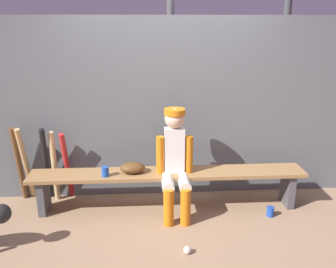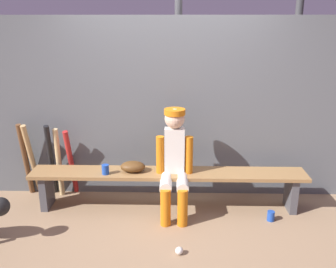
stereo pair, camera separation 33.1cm
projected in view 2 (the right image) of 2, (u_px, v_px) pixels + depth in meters
ground_plane at (168, 207)px, 4.31m from camera, size 30.00×30.00×0.00m
chainlink_fence at (169, 110)px, 4.38m from camera, size 5.02×0.03×2.16m
dugout_bench at (168, 179)px, 4.21m from camera, size 3.13×0.36×0.45m
player_seated at (174, 160)px, 4.02m from camera, size 0.41×0.55×1.19m
baseball_glove at (133, 167)px, 4.17m from camera, size 0.28×0.20×0.12m
bat_aluminum_red at (71, 162)px, 4.50m from camera, size 0.09×0.27×0.87m
bat_wood_natural at (59, 163)px, 4.47m from camera, size 0.08×0.15×0.88m
bat_aluminum_black at (51, 160)px, 4.48m from camera, size 0.11×0.27×0.94m
bat_wood_tan at (32, 160)px, 4.50m from camera, size 0.10×0.29×0.94m
bat_wood_dark at (26, 160)px, 4.50m from camera, size 0.08×0.21×0.94m
baseball at (179, 251)px, 3.44m from camera, size 0.07×0.07×0.07m
cup_on_ground at (271, 216)px, 4.02m from camera, size 0.08×0.08×0.11m
cup_on_bench at (105, 169)px, 4.10m from camera, size 0.08×0.08×0.11m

